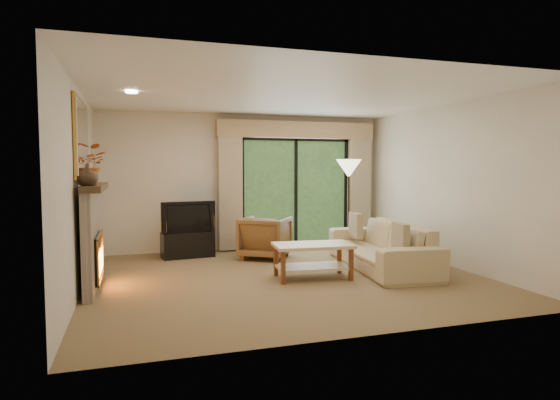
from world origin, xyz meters
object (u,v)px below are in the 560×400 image
object	(u,v)px
media_console	(188,244)
coffee_table	(313,261)
sofa	(380,246)
armchair	(265,237)

from	to	relation	value
media_console	coffee_table	bearing A→B (deg)	-61.00
sofa	coffee_table	world-z (taller)	sofa
sofa	coffee_table	xyz separation A→B (m)	(-1.27, -0.32, -0.11)
armchair	sofa	bearing A→B (deg)	173.30
sofa	coffee_table	size ratio (longest dim) A/B	2.21
media_console	coffee_table	world-z (taller)	coffee_table
armchair	sofa	xyz separation A→B (m)	(1.52, -1.31, -0.01)
media_console	armchair	xyz separation A→B (m)	(1.29, -0.51, 0.14)
media_console	coffee_table	distance (m)	2.64
sofa	coffee_table	distance (m)	1.32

